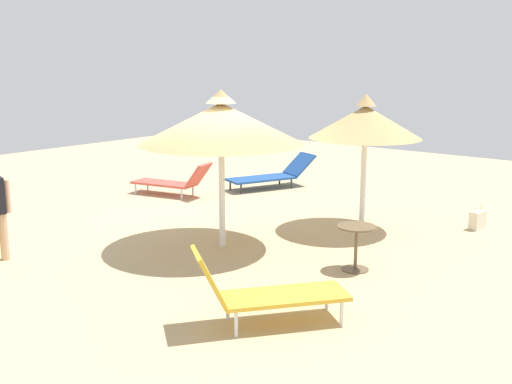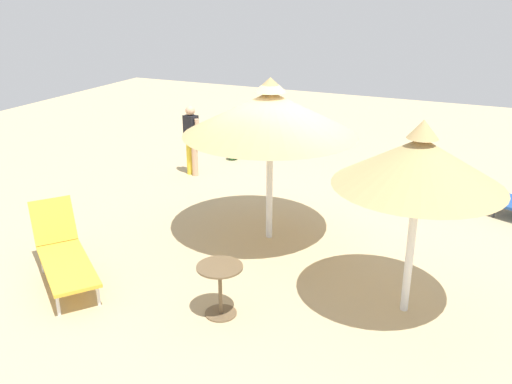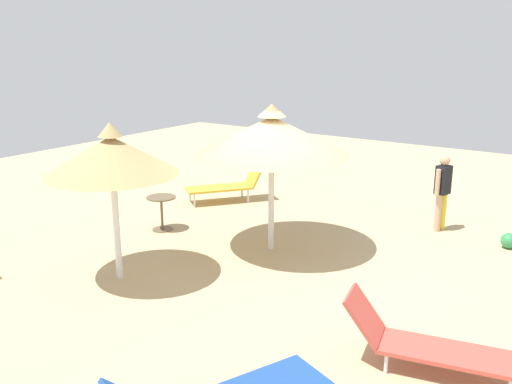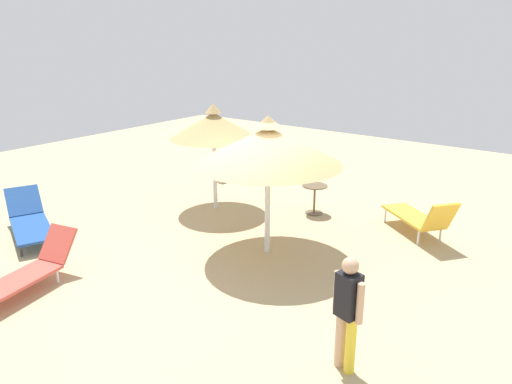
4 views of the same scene
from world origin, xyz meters
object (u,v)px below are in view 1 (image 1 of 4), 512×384
at_px(parasol_umbrella_near_right, 365,122).
at_px(lounge_chair_edge, 174,181).
at_px(handbag, 477,219).
at_px(side_table_round, 356,240).
at_px(parasol_umbrella_far_right, 221,123).
at_px(lounge_chair_far_left, 263,291).
at_px(lounge_chair_near_left, 273,174).

distance_m(parasol_umbrella_near_right, lounge_chair_edge, 5.07).
bearing_deg(handbag, side_table_round, 169.84).
bearing_deg(parasol_umbrella_near_right, side_table_round, -152.92).
xyz_separation_m(parasol_umbrella_far_right, parasol_umbrella_near_right, (2.44, -1.28, -0.09)).
relative_size(parasol_umbrella_near_right, handbag, 4.93).
height_order(parasol_umbrella_far_right, lounge_chair_edge, parasol_umbrella_far_right).
height_order(parasol_umbrella_far_right, handbag, parasol_umbrella_far_right).
bearing_deg(lounge_chair_far_left, parasol_umbrella_far_right, 50.35).
bearing_deg(lounge_chair_near_left, handbag, -96.75).
height_order(handbag, side_table_round, side_table_round).
relative_size(handbag, side_table_round, 0.74).
height_order(lounge_chair_edge, lounge_chair_far_left, lounge_chair_far_left).
relative_size(parasol_umbrella_near_right, lounge_chair_near_left, 1.08).
xyz_separation_m(parasol_umbrella_near_right, side_table_round, (-2.09, -1.07, -1.52)).
xyz_separation_m(lounge_chair_edge, handbag, (1.52, -6.48, -0.16)).
bearing_deg(lounge_chair_far_left, lounge_chair_near_left, 36.47).
bearing_deg(parasol_umbrella_near_right, lounge_chair_near_left, 61.37).
distance_m(parasol_umbrella_near_right, lounge_chair_near_left, 4.38).
xyz_separation_m(lounge_chair_far_left, side_table_round, (2.40, 0.13, 0.04)).
height_order(parasol_umbrella_near_right, side_table_round, parasol_umbrella_near_right).
relative_size(parasol_umbrella_far_right, lounge_chair_edge, 1.35).
bearing_deg(lounge_chair_edge, handbag, -76.76).
distance_m(lounge_chair_near_left, handbag, 5.28).
bearing_deg(handbag, parasol_umbrella_near_right, 128.22).
bearing_deg(lounge_chair_edge, lounge_chair_far_left, -125.61).
bearing_deg(handbag, parasol_umbrella_far_right, 141.75).
bearing_deg(side_table_round, lounge_chair_edge, 72.14).
xyz_separation_m(lounge_chair_near_left, lounge_chair_edge, (-2.14, 1.23, 0.01)).
distance_m(lounge_chair_near_left, lounge_chair_far_left, 8.00).
xyz_separation_m(handbag, side_table_round, (-3.41, 0.61, 0.28)).
relative_size(lounge_chair_edge, lounge_chair_far_left, 1.11).
bearing_deg(handbag, lounge_chair_near_left, 83.25).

